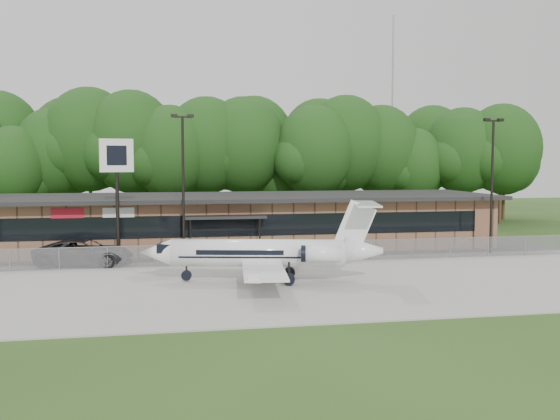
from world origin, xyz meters
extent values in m
plane|color=#2A4318|center=(0.00, 0.00, 0.00)|extent=(160.00, 160.00, 0.00)
cube|color=#9E9B93|center=(0.00, 8.00, 0.04)|extent=(64.00, 18.00, 0.08)
cube|color=#383835|center=(0.00, 19.50, 0.03)|extent=(50.00, 9.00, 0.06)
cube|color=brown|center=(0.00, 24.00, 2.00)|extent=(40.00, 10.00, 4.00)
cube|color=black|center=(0.00, 18.98, 2.30)|extent=(36.00, 0.08, 1.60)
cube|color=black|center=(0.00, 23.50, 4.15)|extent=(41.00, 11.50, 0.30)
cube|color=black|center=(-2.00, 18.40, 3.00)|extent=(6.00, 1.60, 0.20)
cube|color=#B41625|center=(-13.00, 18.95, 3.40)|extent=(2.20, 0.06, 0.70)
cube|color=silver|center=(-9.50, 18.95, 3.40)|extent=(2.20, 0.06, 0.70)
cube|color=gray|center=(0.00, 15.00, 0.75)|extent=(46.00, 0.03, 1.50)
cube|color=gray|center=(0.00, 15.00, 1.50)|extent=(46.00, 0.04, 0.04)
cylinder|color=gray|center=(22.00, 48.00, 12.50)|extent=(0.20, 0.20, 25.00)
cylinder|color=black|center=(-5.00, 16.50, 5.00)|extent=(0.18, 0.18, 10.00)
cube|color=black|center=(-5.00, 16.50, 10.05)|extent=(1.20, 0.12, 0.12)
cube|color=black|center=(-5.55, 16.50, 10.12)|extent=(0.45, 0.30, 0.22)
cube|color=black|center=(-4.45, 16.50, 10.12)|extent=(0.45, 0.30, 0.22)
cylinder|color=black|center=(18.00, 16.50, 5.00)|extent=(0.18, 0.18, 10.00)
cube|color=black|center=(18.00, 16.50, 10.05)|extent=(1.20, 0.12, 0.12)
cube|color=black|center=(17.45, 16.50, 10.12)|extent=(0.45, 0.30, 0.22)
cube|color=black|center=(18.55, 16.50, 10.12)|extent=(0.45, 0.30, 0.22)
cylinder|color=white|center=(-1.01, 8.71, 1.70)|extent=(10.08, 3.68, 1.60)
cone|color=white|center=(-6.86, 9.99, 1.70)|extent=(2.29, 1.98, 1.60)
cone|color=white|center=(4.93, 7.42, 1.85)|extent=(2.48, 2.03, 1.60)
cube|color=white|center=(-1.23, 5.39, 1.25)|extent=(3.42, 6.31, 0.12)
cube|color=white|center=(0.18, 11.82, 1.25)|extent=(3.42, 6.31, 0.12)
cylinder|color=white|center=(2.23, 6.73, 1.85)|extent=(2.33, 1.34, 0.90)
cylinder|color=white|center=(2.76, 9.17, 1.85)|extent=(2.33, 1.34, 0.90)
cube|color=white|center=(4.44, 7.52, 3.29)|extent=(2.42, 0.66, 3.00)
cube|color=white|center=(5.03, 7.39, 4.54)|extent=(2.24, 4.76, 0.10)
cube|color=black|center=(-6.18, 9.84, 1.97)|extent=(1.23, 1.38, 0.50)
cube|color=black|center=(0.74, 8.33, 0.35)|extent=(1.29, 2.51, 0.70)
cylinder|color=black|center=(-5.11, 9.60, 0.35)|extent=(0.71, 0.71, 0.22)
imported|color=#313134|center=(-11.62, 16.70, 0.90)|extent=(6.84, 3.91, 1.80)
cylinder|color=black|center=(-9.42, 16.80, 4.07)|extent=(0.29, 0.29, 8.15)
cube|color=silver|center=(-9.42, 16.80, 7.43)|extent=(2.24, 0.76, 2.24)
cube|color=black|center=(-9.39, 16.67, 7.43)|extent=(1.30, 0.34, 1.32)
camera|label=1|loc=(-6.42, -26.60, 7.12)|focal=40.00mm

